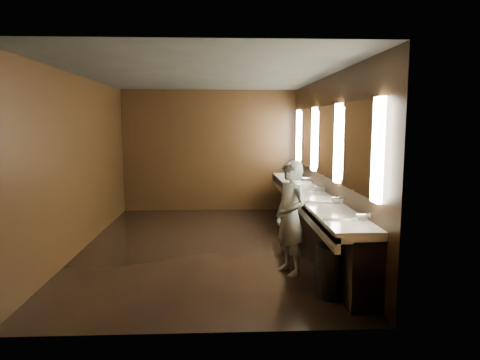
% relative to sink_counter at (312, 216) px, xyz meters
% --- Properties ---
extents(floor, '(6.00, 6.00, 0.00)m').
position_rel_sink_counter_xyz_m(floor, '(-1.79, 0.00, -0.50)').
color(floor, black).
rests_on(floor, ground).
extents(ceiling, '(4.00, 6.00, 0.02)m').
position_rel_sink_counter_xyz_m(ceiling, '(-1.79, 0.00, 2.30)').
color(ceiling, '#2D2D2B').
rests_on(ceiling, wall_back).
extents(wall_back, '(4.00, 0.02, 2.80)m').
position_rel_sink_counter_xyz_m(wall_back, '(-1.79, 3.00, 0.90)').
color(wall_back, black).
rests_on(wall_back, floor).
extents(wall_front, '(4.00, 0.02, 2.80)m').
position_rel_sink_counter_xyz_m(wall_front, '(-1.79, -3.00, 0.90)').
color(wall_front, black).
rests_on(wall_front, floor).
extents(wall_left, '(0.02, 6.00, 2.80)m').
position_rel_sink_counter_xyz_m(wall_left, '(-3.79, 0.00, 0.90)').
color(wall_left, black).
rests_on(wall_left, floor).
extents(wall_right, '(0.02, 6.00, 2.80)m').
position_rel_sink_counter_xyz_m(wall_right, '(0.21, 0.00, 0.90)').
color(wall_right, black).
rests_on(wall_right, floor).
extents(sink_counter, '(0.55, 5.40, 1.01)m').
position_rel_sink_counter_xyz_m(sink_counter, '(0.00, 0.00, 0.00)').
color(sink_counter, black).
rests_on(sink_counter, floor).
extents(mirror_band, '(0.06, 5.03, 1.15)m').
position_rel_sink_counter_xyz_m(mirror_band, '(0.19, -0.00, 1.25)').
color(mirror_band, '#FFF4D0').
rests_on(mirror_band, wall_right).
extents(person, '(0.57, 0.67, 1.55)m').
position_rel_sink_counter_xyz_m(person, '(-0.59, -1.36, 0.28)').
color(person, '#85ABC6').
rests_on(person, floor).
extents(trash_bin, '(0.40, 0.40, 0.62)m').
position_rel_sink_counter_xyz_m(trash_bin, '(-0.22, -2.16, -0.19)').
color(trash_bin, black).
rests_on(trash_bin, floor).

